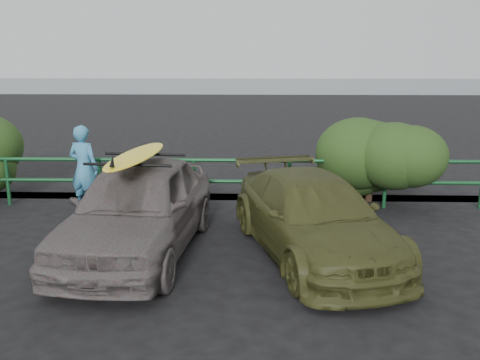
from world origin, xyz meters
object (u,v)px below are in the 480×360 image
at_px(sedan, 139,207).
at_px(olive_vehicle, 313,217).
at_px(guardrail, 147,182).
at_px(man, 84,168).
at_px(surfboard, 136,156).

distance_m(sedan, olive_vehicle, 2.79).
relative_size(guardrail, man, 7.91).
bearing_deg(olive_vehicle, sedan, 163.62).
bearing_deg(sedan, man, 129.27).
bearing_deg(surfboard, guardrail, 103.94).
distance_m(guardrail, olive_vehicle, 4.27).
height_order(guardrail, surfboard, surfboard).
height_order(olive_vehicle, man, man).
xyz_separation_m(sedan, man, (-1.66, 2.43, 0.13)).
height_order(guardrail, sedan, sedan).
bearing_deg(guardrail, man, -164.29).
relative_size(guardrail, surfboard, 5.49).
height_order(guardrail, olive_vehicle, olive_vehicle).
height_order(guardrail, man, man).
distance_m(man, surfboard, 3.03).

